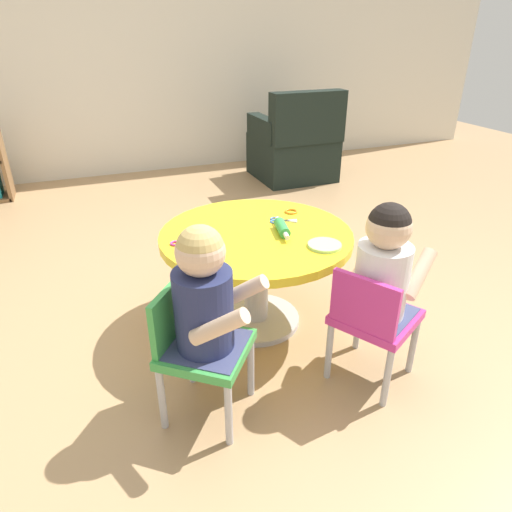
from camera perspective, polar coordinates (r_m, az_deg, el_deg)
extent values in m
plane|color=tan|center=(2.37, 0.00, -8.13)|extent=(10.00, 10.00, 0.00)
cube|color=silver|center=(4.85, -14.64, 26.67)|extent=(8.00, 0.12, 2.80)
cylinder|color=silver|center=(2.36, 0.00, -7.83)|extent=(0.44, 0.44, 0.03)
cylinder|color=silver|center=(2.24, 0.00, -3.31)|extent=(0.12, 0.12, 0.46)
cylinder|color=yellow|center=(2.13, 0.00, 2.53)|extent=(0.90, 0.90, 0.04)
cylinder|color=#B7B7BC|center=(1.69, -3.45, -19.19)|extent=(0.03, 0.03, 0.28)
cylinder|color=#B7B7BC|center=(1.87, -0.66, -13.72)|extent=(0.03, 0.03, 0.28)
cylinder|color=#B7B7BC|center=(1.78, -11.71, -17.09)|extent=(0.03, 0.03, 0.28)
cylinder|color=#B7B7BC|center=(1.95, -8.14, -12.14)|extent=(0.03, 0.03, 0.28)
cube|color=green|center=(1.71, -6.25, -11.52)|extent=(0.42, 0.42, 0.04)
cube|color=green|center=(1.69, -10.73, -7.16)|extent=(0.19, 0.23, 0.22)
cube|color=#3F4772|center=(1.71, -6.26, -11.47)|extent=(0.38, 0.38, 0.04)
cylinder|color=navy|center=(1.61, -6.56, -6.73)|extent=(0.21, 0.21, 0.30)
sphere|color=beige|center=(1.50, -7.00, 0.49)|extent=(0.17, 0.17, 0.17)
sphere|color=tan|center=(1.49, -7.03, 0.93)|extent=(0.16, 0.16, 0.16)
cylinder|color=beige|center=(1.48, -4.66, -8.86)|extent=(0.20, 0.18, 0.17)
cylinder|color=beige|center=(1.66, -1.92, -4.61)|extent=(0.20, 0.18, 0.17)
cylinder|color=#B7B7BC|center=(2.09, 19.10, -10.49)|extent=(0.03, 0.03, 0.28)
cylinder|color=#B7B7BC|center=(2.16, 12.70, -8.15)|extent=(0.03, 0.03, 0.28)
cylinder|color=#B7B7BC|center=(1.89, 16.12, -14.44)|extent=(0.03, 0.03, 0.28)
cylinder|color=#B7B7BC|center=(1.97, 9.15, -11.64)|extent=(0.03, 0.03, 0.28)
cube|color=#CC338C|center=(1.93, 14.81, -7.39)|extent=(0.41, 0.41, 0.04)
cube|color=#CC338C|center=(1.76, 13.39, -5.94)|extent=(0.15, 0.25, 0.22)
cube|color=#3F4772|center=(1.93, 14.81, -7.34)|extent=(0.37, 0.36, 0.04)
cylinder|color=white|center=(1.85, 15.43, -2.96)|extent=(0.21, 0.21, 0.30)
sphere|color=beige|center=(1.75, 16.32, 3.49)|extent=(0.17, 0.17, 0.17)
sphere|color=black|center=(1.74, 16.38, 3.88)|extent=(0.16, 0.16, 0.16)
cylinder|color=beige|center=(1.89, 19.81, -2.13)|extent=(0.21, 0.15, 0.17)
cylinder|color=beige|center=(1.95, 13.85, -0.22)|extent=(0.21, 0.15, 0.17)
cube|color=olive|center=(4.51, -29.12, 10.67)|extent=(0.03, 0.28, 0.70)
cube|color=black|center=(4.60, 4.52, 12.27)|extent=(0.70, 0.70, 0.40)
cube|color=black|center=(4.26, 6.50, 16.85)|extent=(0.70, 0.16, 0.45)
cube|color=black|center=(4.67, 8.10, 16.09)|extent=(0.12, 0.60, 0.20)
cube|color=black|center=(4.41, 1.02, 15.71)|extent=(0.12, 0.60, 0.20)
cylinder|color=green|center=(2.11, 3.29, 3.55)|extent=(0.08, 0.15, 0.05)
cylinder|color=white|center=(2.19, 2.79, 4.50)|extent=(0.03, 0.05, 0.02)
cylinder|color=white|center=(2.02, 3.84, 2.52)|extent=(0.03, 0.05, 0.02)
cube|color=silver|center=(2.24, 3.79, 4.45)|extent=(0.11, 0.04, 0.01)
cube|color=silver|center=(2.24, 3.79, 4.45)|extent=(0.10, 0.08, 0.01)
torus|color=#3F72CC|center=(2.23, 2.24, 4.32)|extent=(0.05, 0.05, 0.01)
torus|color=#3F72CC|center=(2.26, 2.27, 4.67)|extent=(0.05, 0.05, 0.01)
cylinder|color=#B2E58C|center=(2.00, 8.60, 1.35)|extent=(0.15, 0.15, 0.01)
torus|color=orange|center=(1.99, -5.43, 1.39)|extent=(0.07, 0.07, 0.01)
torus|color=orange|center=(2.36, 4.43, 5.59)|extent=(0.07, 0.07, 0.01)
torus|color=#D83FA5|center=(2.03, -10.09, 1.58)|extent=(0.05, 0.05, 0.01)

